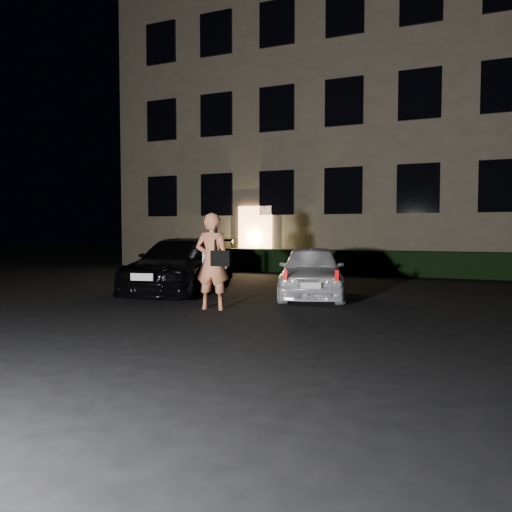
% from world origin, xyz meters
% --- Properties ---
extents(ground, '(80.00, 80.00, 0.00)m').
position_xyz_m(ground, '(0.00, 0.00, 0.00)').
color(ground, black).
rests_on(ground, ground).
extents(building, '(20.00, 8.11, 12.00)m').
position_xyz_m(building, '(-0.00, 14.99, 6.00)').
color(building, '#685E4A').
rests_on(building, ground).
extents(hedge, '(15.00, 0.70, 0.85)m').
position_xyz_m(hedge, '(0.00, 10.50, 0.42)').
color(hedge, black).
rests_on(hedge, ground).
extents(sedan, '(2.82, 4.96, 1.35)m').
position_xyz_m(sedan, '(-2.51, 3.84, 0.68)').
color(sedan, black).
rests_on(sedan, ground).
extents(hatch, '(2.40, 3.86, 1.23)m').
position_xyz_m(hatch, '(0.87, 4.08, 0.61)').
color(hatch, white).
rests_on(hatch, ground).
extents(man, '(0.83, 0.54, 1.91)m').
position_xyz_m(man, '(-0.39, 1.55, 0.96)').
color(man, '#DC7F55').
rests_on(man, ground).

